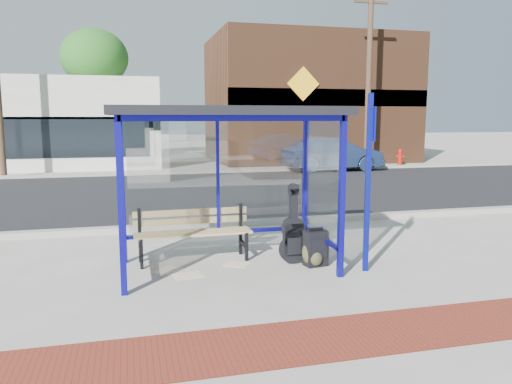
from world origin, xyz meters
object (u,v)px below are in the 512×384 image
object	(u,v)px
parked_car	(333,155)
fire_hydrant	(400,157)
suitcase	(316,248)
backpack	(313,254)
guitar_bag	(293,236)
bench	(193,230)

from	to	relation	value
parked_car	fire_hydrant	bearing A→B (deg)	-74.41
suitcase	backpack	xyz separation A→B (m)	(-0.05, -0.01, -0.09)
guitar_bag	backpack	bearing A→B (deg)	-46.32
guitar_bag	fire_hydrant	distance (m)	17.15
guitar_bag	backpack	world-z (taller)	guitar_bag
suitcase	fire_hydrant	bearing A→B (deg)	46.17
suitcase	backpack	world-z (taller)	suitcase
suitcase	guitar_bag	bearing A→B (deg)	131.13
suitcase	bench	bearing A→B (deg)	146.93
parked_car	backpack	bearing A→B (deg)	152.91
backpack	guitar_bag	bearing A→B (deg)	124.94
suitcase	parked_car	bearing A→B (deg)	56.58
bench	suitcase	bearing A→B (deg)	-24.97
bench	parked_car	bearing A→B (deg)	56.77
bench	guitar_bag	distance (m)	1.60
suitcase	backpack	size ratio (longest dim) A/B	1.49
bench	fire_hydrant	world-z (taller)	bench
bench	backpack	distance (m)	1.94
fire_hydrant	bench	bearing A→B (deg)	-130.66
fire_hydrant	guitar_bag	bearing A→B (deg)	-125.66
bench	parked_car	distance (m)	14.20
backpack	fire_hydrant	size ratio (longest dim) A/B	0.50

